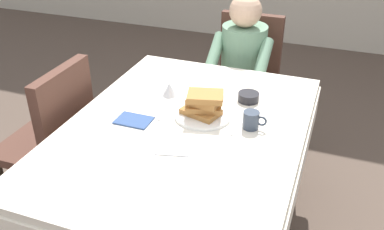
{
  "coord_description": "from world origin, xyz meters",
  "views": [
    {
      "loc": [
        0.63,
        -1.6,
        1.8
      ],
      "look_at": [
        0.03,
        0.04,
        0.79
      ],
      "focal_mm": 39.88,
      "sensor_mm": 36.0,
      "label": 1
    }
  ],
  "objects_px": {
    "dining_table_main": "(184,143)",
    "knife_right_of_plate": "(239,125)",
    "diner_person": "(242,62)",
    "syrup_pitcher": "(169,89)",
    "bowl_butter": "(248,97)",
    "chair_left_side": "(54,134)",
    "chair_diner": "(246,72)",
    "fork_left_of_plate": "(166,111)",
    "spoon_near_edge": "(172,155)",
    "breakfast_stack": "(204,103)",
    "plate_breakfast": "(203,115)",
    "cup_coffee": "(252,120)"
  },
  "relations": [
    {
      "from": "dining_table_main",
      "to": "knife_right_of_plate",
      "type": "height_order",
      "value": "knife_right_of_plate"
    },
    {
      "from": "dining_table_main",
      "to": "knife_right_of_plate",
      "type": "relative_size",
      "value": 7.62
    },
    {
      "from": "diner_person",
      "to": "syrup_pitcher",
      "type": "xyz_separation_m",
      "value": [
        -0.21,
        -0.74,
        0.11
      ]
    },
    {
      "from": "bowl_butter",
      "to": "chair_left_side",
      "type": "bearing_deg",
      "value": -160.01
    },
    {
      "from": "chair_left_side",
      "to": "syrup_pitcher",
      "type": "height_order",
      "value": "chair_left_side"
    },
    {
      "from": "diner_person",
      "to": "syrup_pitcher",
      "type": "bearing_deg",
      "value": 73.92
    },
    {
      "from": "chair_diner",
      "to": "fork_left_of_plate",
      "type": "bearing_deg",
      "value": 81.49
    },
    {
      "from": "knife_right_of_plate",
      "to": "spoon_near_edge",
      "type": "bearing_deg",
      "value": 155.15
    },
    {
      "from": "diner_person",
      "to": "breakfast_stack",
      "type": "bearing_deg",
      "value": 92.09
    },
    {
      "from": "dining_table_main",
      "to": "plate_breakfast",
      "type": "bearing_deg",
      "value": 66.89
    },
    {
      "from": "diner_person",
      "to": "cup_coffee",
      "type": "height_order",
      "value": "diner_person"
    },
    {
      "from": "dining_table_main",
      "to": "cup_coffee",
      "type": "height_order",
      "value": "cup_coffee"
    },
    {
      "from": "breakfast_stack",
      "to": "cup_coffee",
      "type": "xyz_separation_m",
      "value": [
        0.24,
        -0.02,
        -0.03
      ]
    },
    {
      "from": "cup_coffee",
      "to": "diner_person",
      "type": "bearing_deg",
      "value": 106.85
    },
    {
      "from": "cup_coffee",
      "to": "plate_breakfast",
      "type": "bearing_deg",
      "value": 174.98
    },
    {
      "from": "dining_table_main",
      "to": "bowl_butter",
      "type": "height_order",
      "value": "bowl_butter"
    },
    {
      "from": "chair_diner",
      "to": "fork_left_of_plate",
      "type": "relative_size",
      "value": 5.17
    },
    {
      "from": "syrup_pitcher",
      "to": "fork_left_of_plate",
      "type": "height_order",
      "value": "syrup_pitcher"
    },
    {
      "from": "chair_left_side",
      "to": "knife_right_of_plate",
      "type": "relative_size",
      "value": 4.65
    },
    {
      "from": "cup_coffee",
      "to": "bowl_butter",
      "type": "distance_m",
      "value": 0.27
    },
    {
      "from": "diner_person",
      "to": "bowl_butter",
      "type": "distance_m",
      "value": 0.69
    },
    {
      "from": "bowl_butter",
      "to": "knife_right_of_plate",
      "type": "distance_m",
      "value": 0.26
    },
    {
      "from": "spoon_near_edge",
      "to": "chair_diner",
      "type": "bearing_deg",
      "value": 77.04
    },
    {
      "from": "chair_diner",
      "to": "cup_coffee",
      "type": "relative_size",
      "value": 8.23
    },
    {
      "from": "chair_left_side",
      "to": "cup_coffee",
      "type": "relative_size",
      "value": 8.23
    },
    {
      "from": "diner_person",
      "to": "chair_left_side",
      "type": "height_order",
      "value": "diner_person"
    },
    {
      "from": "diner_person",
      "to": "plate_breakfast",
      "type": "distance_m",
      "value": 0.9
    },
    {
      "from": "diner_person",
      "to": "spoon_near_edge",
      "type": "xyz_separation_m",
      "value": [
        0.01,
        -1.25,
        0.07
      ]
    },
    {
      "from": "dining_table_main",
      "to": "diner_person",
      "type": "bearing_deg",
      "value": 88.75
    },
    {
      "from": "syrup_pitcher",
      "to": "knife_right_of_plate",
      "type": "xyz_separation_m",
      "value": [
        0.43,
        -0.17,
        -0.04
      ]
    },
    {
      "from": "plate_breakfast",
      "to": "spoon_near_edge",
      "type": "height_order",
      "value": "plate_breakfast"
    },
    {
      "from": "bowl_butter",
      "to": "plate_breakfast",
      "type": "bearing_deg",
      "value": -125.42
    },
    {
      "from": "dining_table_main",
      "to": "syrup_pitcher",
      "type": "height_order",
      "value": "syrup_pitcher"
    },
    {
      "from": "knife_right_of_plate",
      "to": "breakfast_stack",
      "type": "bearing_deg",
      "value": 90.8
    },
    {
      "from": "fork_left_of_plate",
      "to": "spoon_near_edge",
      "type": "xyz_separation_m",
      "value": [
        0.17,
        -0.34,
        0.0
      ]
    },
    {
      "from": "bowl_butter",
      "to": "fork_left_of_plate",
      "type": "height_order",
      "value": "bowl_butter"
    },
    {
      "from": "knife_right_of_plate",
      "to": "dining_table_main",
      "type": "bearing_deg",
      "value": 119.83
    },
    {
      "from": "dining_table_main",
      "to": "fork_left_of_plate",
      "type": "bearing_deg",
      "value": 143.28
    },
    {
      "from": "spoon_near_edge",
      "to": "diner_person",
      "type": "bearing_deg",
      "value": 77.1
    },
    {
      "from": "dining_table_main",
      "to": "syrup_pitcher",
      "type": "relative_size",
      "value": 19.05
    },
    {
      "from": "dining_table_main",
      "to": "bowl_butter",
      "type": "relative_size",
      "value": 13.85
    },
    {
      "from": "dining_table_main",
      "to": "knife_right_of_plate",
      "type": "distance_m",
      "value": 0.28
    },
    {
      "from": "cup_coffee",
      "to": "spoon_near_edge",
      "type": "distance_m",
      "value": 0.43
    },
    {
      "from": "chair_diner",
      "to": "knife_right_of_plate",
      "type": "xyz_separation_m",
      "value": [
        0.22,
        -1.07,
        0.21
      ]
    },
    {
      "from": "breakfast_stack",
      "to": "dining_table_main",
      "type": "bearing_deg",
      "value": -114.0
    },
    {
      "from": "syrup_pitcher",
      "to": "dining_table_main",
      "type": "bearing_deg",
      "value": -55.14
    },
    {
      "from": "breakfast_stack",
      "to": "bowl_butter",
      "type": "bearing_deg",
      "value": 54.95
    },
    {
      "from": "fork_left_of_plate",
      "to": "dining_table_main",
      "type": "bearing_deg",
      "value": -126.64
    },
    {
      "from": "dining_table_main",
      "to": "syrup_pitcher",
      "type": "xyz_separation_m",
      "value": [
        -0.19,
        0.27,
        0.13
      ]
    },
    {
      "from": "plate_breakfast",
      "to": "cup_coffee",
      "type": "relative_size",
      "value": 2.48
    }
  ]
}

